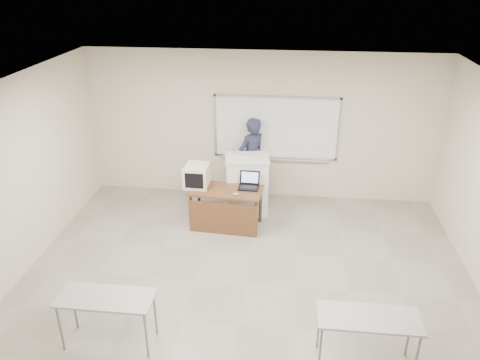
# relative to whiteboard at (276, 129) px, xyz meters

# --- Properties ---
(floor) EXTENTS (7.00, 8.00, 0.01)m
(floor) POSITION_rel_whiteboard_xyz_m (-0.30, -3.97, -1.49)
(floor) COLOR gray
(floor) RESTS_ON ground
(whiteboard) EXTENTS (2.48, 0.10, 1.31)m
(whiteboard) POSITION_rel_whiteboard_xyz_m (0.00, 0.00, 0.00)
(whiteboard) COLOR white
(whiteboard) RESTS_ON floor
(instructor_desk) EXTENTS (1.31, 0.66, 0.75)m
(instructor_desk) POSITION_rel_whiteboard_xyz_m (-0.82, -1.48, -0.96)
(instructor_desk) COLOR #602817
(instructor_desk) RESTS_ON floor
(podium) EXTENTS (0.82, 0.60, 1.16)m
(podium) POSITION_rel_whiteboard_xyz_m (-0.50, -0.77, -0.90)
(podium) COLOR white
(podium) RESTS_ON floor
(crt_monitor) EXTENTS (0.44, 0.49, 0.42)m
(crt_monitor) POSITION_rel_whiteboard_xyz_m (-1.37, -1.24, -0.53)
(crt_monitor) COLOR beige
(crt_monitor) RESTS_ON instructor_desk
(laptop) EXTENTS (0.36, 0.34, 0.27)m
(laptop) POSITION_rel_whiteboard_xyz_m (-0.42, -1.21, -0.67)
(laptop) COLOR black
(laptop) RESTS_ON instructor_desk
(mouse) EXTENTS (0.12, 0.09, 0.04)m
(mouse) POSITION_rel_whiteboard_xyz_m (-0.62, -1.57, -0.71)
(mouse) COLOR #94979B
(mouse) RESTS_ON instructor_desk
(keyboard) EXTENTS (0.42, 0.25, 0.02)m
(keyboard) POSITION_rel_whiteboard_xyz_m (-0.65, -0.69, -0.31)
(keyboard) COLOR beige
(keyboard) RESTS_ON podium
(presenter) EXTENTS (0.74, 0.74, 1.73)m
(presenter) POSITION_rel_whiteboard_xyz_m (-0.47, -0.14, -0.62)
(presenter) COLOR black
(presenter) RESTS_ON floor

